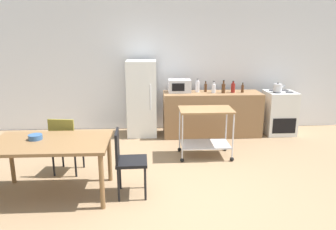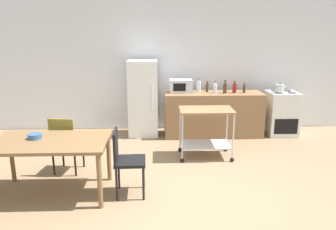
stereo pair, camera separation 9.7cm
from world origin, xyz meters
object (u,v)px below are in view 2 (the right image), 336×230
object	(u,v)px
bottle_wine	(225,88)
kitchen_cart	(206,125)
fruit_bowl	(35,136)
bottle_sparkling_water	(207,88)
stove_oven	(281,113)
microwave	(181,86)
chair_olive	(66,141)
chair_black	(125,158)
dining_table	(50,146)
bottle_hot_sauce	(235,88)
refrigerator	(143,98)
bottle_soy_sauce	(215,88)
bottle_olive_oil	(244,89)
bottle_soda	(199,86)
kettle	(280,88)

from	to	relation	value
bottle_wine	kitchen_cart	bearing A→B (deg)	-115.37
bottle_wine	fruit_bowl	xyz separation A→B (m)	(-2.99, -2.33, -0.22)
bottle_sparkling_water	bottle_wine	world-z (taller)	bottle_wine
stove_oven	microwave	distance (m)	2.20
chair_olive	bottle_wine	world-z (taller)	bottle_wine
chair_black	dining_table	bearing A→B (deg)	85.08
stove_oven	bottle_wine	size ratio (longest dim) A/B	3.49
bottle_hot_sauce	fruit_bowl	xyz separation A→B (m)	(-3.19, -2.37, -0.22)
refrigerator	bottle_sparkling_water	bearing A→B (deg)	-0.35
kitchen_cart	bottle_hot_sauce	world-z (taller)	bottle_hot_sauce
refrigerator	bottle_soy_sauce	world-z (taller)	refrigerator
bottle_olive_oil	chair_black	bearing A→B (deg)	-131.42
bottle_soda	kettle	world-z (taller)	bottle_soda
bottle_wine	kettle	size ratio (longest dim) A/B	1.10
bottle_olive_oil	chair_olive	bearing A→B (deg)	-150.63
bottle_hot_sauce	kettle	size ratio (longest dim) A/B	1.00
stove_oven	bottle_soda	distance (m)	1.84
kitchen_cart	bottle_sparkling_water	xyz separation A→B (m)	(0.21, 1.31, 0.42)
bottle_soda	bottle_hot_sauce	distance (m)	0.72
dining_table	bottle_wine	distance (m)	3.69
fruit_bowl	microwave	bearing A→B (deg)	49.75
microwave	bottle_hot_sauce	size ratio (longest dim) A/B	1.91
microwave	bottle_sparkling_water	bearing A→B (deg)	-0.54
bottle_wine	fruit_bowl	distance (m)	3.79
stove_oven	bottle_hot_sauce	distance (m)	1.17
bottle_wine	bottle_hot_sauce	distance (m)	0.21
refrigerator	microwave	distance (m)	0.82
bottle_sparkling_water	bottle_olive_oil	xyz separation A→B (m)	(0.75, -0.11, -0.01)
bottle_sparkling_water	bottle_olive_oil	size ratio (longest dim) A/B	1.12
refrigerator	kitchen_cart	xyz separation A→B (m)	(1.11, -1.31, -0.20)
chair_olive	refrigerator	distance (m)	2.21
microwave	kettle	xyz separation A→B (m)	(2.00, -0.18, -0.03)
dining_table	stove_oven	xyz separation A→B (m)	(4.01, 2.49, -0.22)
chair_olive	bottle_wine	size ratio (longest dim) A/B	3.38
chair_black	bottle_sparkling_water	distance (m)	3.03
refrigerator	bottle_wine	xyz separation A→B (m)	(1.66, -0.16, 0.23)
stove_oven	bottle_hot_sauce	world-z (taller)	bottle_hot_sauce
bottle_wine	kettle	xyz separation A→B (m)	(1.12, -0.02, -0.00)
bottle_sparkling_water	bottle_wine	size ratio (longest dim) A/B	0.86
chair_black	fruit_bowl	world-z (taller)	chair_black
dining_table	bottle_olive_oil	distance (m)	4.03
kettle	bottle_soda	bearing A→B (deg)	174.22
chair_black	stove_oven	size ratio (longest dim) A/B	0.97
fruit_bowl	bottle_olive_oil	bearing A→B (deg)	34.92
chair_olive	bottle_olive_oil	world-z (taller)	bottle_olive_oil
bottle_olive_oil	bottle_soy_sauce	bearing A→B (deg)	-178.33
dining_table	bottle_sparkling_water	world-z (taller)	bottle_sparkling_water
chair_olive	fruit_bowl	size ratio (longest dim) A/B	5.05
dining_table	kitchen_cart	bearing A→B (deg)	29.42
kitchen_cart	bottle_soda	distance (m)	1.37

